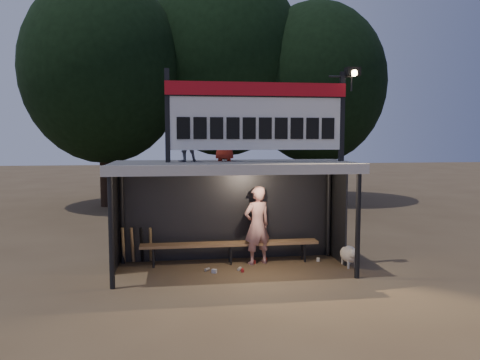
% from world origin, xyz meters
% --- Properties ---
extents(ground, '(80.00, 80.00, 0.00)m').
position_xyz_m(ground, '(0.00, 0.00, 0.00)').
color(ground, brown).
rests_on(ground, ground).
extents(player, '(0.75, 0.61, 1.76)m').
position_xyz_m(player, '(0.59, 0.44, 0.88)').
color(player, silver).
rests_on(player, ground).
extents(child_a, '(0.58, 0.51, 1.01)m').
position_xyz_m(child_a, '(-1.00, 0.25, 2.83)').
color(child_a, slate).
rests_on(child_a, dugout_shelter).
extents(child_b, '(0.56, 0.42, 1.05)m').
position_xyz_m(child_b, '(-0.14, 0.38, 2.84)').
color(child_b, '#A22618').
rests_on(child_b, dugout_shelter).
extents(dugout_shelter, '(5.10, 2.08, 2.32)m').
position_xyz_m(dugout_shelter, '(0.00, 0.24, 1.85)').
color(dugout_shelter, '#404042').
rests_on(dugout_shelter, ground).
extents(scoreboard_assembly, '(4.10, 0.27, 1.99)m').
position_xyz_m(scoreboard_assembly, '(0.56, -0.01, 3.32)').
color(scoreboard_assembly, black).
rests_on(scoreboard_assembly, dugout_shelter).
extents(bench, '(4.00, 0.35, 0.48)m').
position_xyz_m(bench, '(0.00, 0.55, 0.43)').
color(bench, '#986F48').
rests_on(bench, ground).
extents(tree_left, '(6.46, 6.46, 9.27)m').
position_xyz_m(tree_left, '(-4.00, 10.00, 5.51)').
color(tree_left, black).
rests_on(tree_left, ground).
extents(tree_mid, '(7.22, 7.22, 10.36)m').
position_xyz_m(tree_mid, '(1.00, 11.50, 6.17)').
color(tree_mid, black).
rests_on(tree_mid, ground).
extents(tree_right, '(6.08, 6.08, 8.72)m').
position_xyz_m(tree_right, '(5.00, 10.50, 5.19)').
color(tree_right, '#312016').
rests_on(tree_right, ground).
extents(dog, '(0.36, 0.81, 0.49)m').
position_xyz_m(dog, '(2.56, -0.08, 0.28)').
color(dog, white).
rests_on(dog, ground).
extents(bats, '(0.67, 0.35, 0.84)m').
position_xyz_m(bats, '(-2.08, 0.82, 0.43)').
color(bats, '#A6814D').
rests_on(bats, ground).
extents(litter, '(2.69, 0.88, 0.08)m').
position_xyz_m(litter, '(0.39, 0.18, 0.04)').
color(litter, '#B52B1F').
rests_on(litter, ground).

